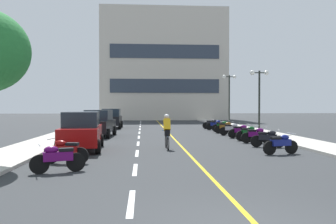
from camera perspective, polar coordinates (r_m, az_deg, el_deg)
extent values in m
plane|color=#2D3033|center=(26.82, -0.36, -3.48)|extent=(140.00, 140.00, 0.00)
cube|color=#B7B2A8|center=(30.25, -14.51, -2.89)|extent=(2.40, 72.00, 0.12)
cube|color=#B7B2A8|center=(31.07, 12.65, -2.78)|extent=(2.40, 72.00, 0.12)
cube|color=silver|center=(7.97, -5.95, -14.30)|extent=(0.14, 2.20, 0.01)
cube|color=silver|center=(11.87, -5.32, -9.20)|extent=(0.14, 2.20, 0.01)
cube|color=silver|center=(15.82, -5.02, -6.63)|extent=(0.14, 2.20, 0.01)
cube|color=silver|center=(19.80, -4.83, -5.09)|extent=(0.14, 2.20, 0.01)
cube|color=silver|center=(23.78, -4.71, -4.06)|extent=(0.14, 2.20, 0.01)
cube|color=silver|center=(27.76, -4.63, -3.33)|extent=(0.14, 2.20, 0.01)
cube|color=silver|center=(31.75, -4.56, -2.78)|extent=(0.14, 2.20, 0.01)
cube|color=silver|center=(35.74, -4.51, -2.36)|extent=(0.14, 2.20, 0.01)
cube|color=silver|center=(39.74, -4.47, -2.02)|extent=(0.14, 2.20, 0.01)
cube|color=silver|center=(43.73, -4.44, -1.74)|extent=(0.14, 2.20, 0.01)
cube|color=silver|center=(47.73, -4.41, -1.51)|extent=(0.14, 2.20, 0.01)
cube|color=silver|center=(51.72, -4.39, -1.31)|extent=(0.14, 2.20, 0.01)
cube|color=gold|center=(29.82, -0.26, -3.02)|extent=(0.12, 66.00, 0.01)
cube|color=beige|center=(55.81, -0.80, 7.35)|extent=(18.69, 9.39, 16.51)
cube|color=#2D3847|center=(50.81, -0.49, 4.23)|extent=(15.70, 0.10, 1.98)
cube|color=#2D3847|center=(51.33, -0.49, 9.76)|extent=(15.70, 0.10, 1.98)
cylinder|color=black|center=(27.50, 14.50, 1.66)|extent=(0.14, 0.14, 4.62)
cylinder|color=black|center=(27.61, 14.52, 6.15)|extent=(1.10, 0.08, 0.08)
sphere|color=white|center=(27.44, 13.43, 6.19)|extent=(0.36, 0.36, 0.36)
sphere|color=white|center=(27.79, 15.60, 6.11)|extent=(0.36, 0.36, 0.36)
cylinder|color=black|center=(36.84, 9.85, 1.89)|extent=(0.14, 0.14, 5.11)
cylinder|color=black|center=(36.96, 9.86, 5.63)|extent=(1.10, 0.08, 0.08)
sphere|color=white|center=(36.83, 9.03, 5.64)|extent=(0.36, 0.36, 0.36)
sphere|color=white|center=(37.09, 10.69, 5.61)|extent=(0.36, 0.36, 0.36)
cylinder|color=black|center=(18.73, -15.93, -4.49)|extent=(0.26, 0.65, 0.64)
cylinder|color=black|center=(18.57, -10.71, -4.52)|extent=(0.26, 0.65, 0.64)
cylinder|color=black|center=(15.98, -17.33, -5.45)|extent=(0.26, 0.65, 0.64)
cylinder|color=black|center=(15.79, -11.20, -5.50)|extent=(0.26, 0.65, 0.64)
cube|color=maroon|center=(17.21, -13.78, -3.63)|extent=(1.98, 4.30, 0.80)
cube|color=#1E2833|center=(17.17, -13.79, -1.14)|extent=(1.70, 2.30, 0.70)
cylinder|color=black|center=(26.11, -12.33, -2.93)|extent=(0.26, 0.65, 0.64)
cylinder|color=black|center=(25.81, -8.64, -2.96)|extent=(0.26, 0.65, 0.64)
cylinder|color=black|center=(23.39, -13.77, -3.39)|extent=(0.26, 0.65, 0.64)
cylinder|color=black|center=(23.05, -9.65, -3.44)|extent=(0.26, 0.65, 0.64)
cube|color=black|center=(24.55, -11.08, -2.24)|extent=(1.98, 4.30, 0.80)
cube|color=#1E2833|center=(24.52, -11.08, -0.49)|extent=(1.70, 2.30, 0.70)
cylinder|color=black|center=(34.99, -10.29, -1.92)|extent=(0.22, 0.64, 0.64)
cylinder|color=black|center=(34.86, -7.51, -1.93)|extent=(0.22, 0.64, 0.64)
cylinder|color=black|center=(32.22, -10.82, -2.18)|extent=(0.22, 0.64, 0.64)
cylinder|color=black|center=(32.06, -7.80, -2.18)|extent=(0.22, 0.64, 0.64)
cube|color=black|center=(33.50, -9.10, -1.36)|extent=(1.71, 4.20, 0.80)
cube|color=#1E2833|center=(33.48, -9.11, -0.08)|extent=(1.56, 2.20, 0.70)
cylinder|color=black|center=(11.68, -20.03, -7.95)|extent=(0.60, 0.29, 0.60)
cylinder|color=black|center=(11.79, -14.64, -7.83)|extent=(0.60, 0.29, 0.60)
cube|color=#590C59|center=(11.69, -17.33, -6.83)|extent=(0.94, 0.56, 0.28)
ellipsoid|color=#590C59|center=(11.64, -18.32, -5.78)|extent=(0.49, 0.37, 0.22)
cube|color=black|center=(11.69, -16.11, -5.84)|extent=(0.49, 0.37, 0.10)
cylinder|color=silver|center=(11.60, -20.05, -5.02)|extent=(0.23, 0.58, 0.03)
cylinder|color=black|center=(13.66, -18.32, -6.64)|extent=(0.61, 0.20, 0.60)
cylinder|color=black|center=(13.26, -13.92, -6.85)|extent=(0.61, 0.20, 0.60)
cube|color=maroon|center=(13.42, -16.16, -5.81)|extent=(0.93, 0.42, 0.28)
ellipsoid|color=maroon|center=(13.47, -16.96, -4.85)|extent=(0.47, 0.31, 0.22)
cube|color=black|center=(13.31, -15.16, -5.00)|extent=(0.47, 0.31, 0.10)
cylinder|color=silver|center=(13.59, -18.33, -4.13)|extent=(0.13, 0.60, 0.03)
cylinder|color=black|center=(16.40, 19.27, -5.37)|extent=(0.61, 0.24, 0.60)
cylinder|color=black|center=(15.76, 16.05, -5.60)|extent=(0.61, 0.24, 0.60)
cube|color=navy|center=(16.05, 17.70, -4.70)|extent=(0.94, 0.48, 0.28)
ellipsoid|color=navy|center=(16.15, 18.28, -3.89)|extent=(0.48, 0.34, 0.22)
cube|color=black|center=(15.89, 16.96, -4.03)|extent=(0.48, 0.34, 0.10)
cylinder|color=silver|center=(16.34, 19.28, -3.28)|extent=(0.17, 0.59, 0.03)
cylinder|color=black|center=(18.65, 17.44, -4.59)|extent=(0.61, 0.24, 0.60)
cylinder|color=black|center=(18.54, 14.06, -4.61)|extent=(0.61, 0.24, 0.60)
cube|color=black|center=(18.56, 15.76, -3.92)|extent=(0.94, 0.49, 0.28)
ellipsoid|color=black|center=(18.57, 16.38, -3.24)|extent=(0.49, 0.34, 0.22)
cube|color=black|center=(18.52, 14.99, -3.31)|extent=(0.49, 0.34, 0.10)
cylinder|color=silver|center=(18.60, 17.45, -2.75)|extent=(0.18, 0.59, 0.03)
cylinder|color=black|center=(20.57, 15.53, -4.06)|extent=(0.61, 0.16, 0.60)
cylinder|color=black|center=(20.33, 12.52, -4.10)|extent=(0.61, 0.16, 0.60)
cube|color=#590C59|center=(20.42, 14.04, -3.47)|extent=(0.92, 0.37, 0.28)
ellipsoid|color=#590C59|center=(20.45, 14.59, -2.85)|extent=(0.46, 0.28, 0.22)
cube|color=black|center=(20.35, 13.35, -2.92)|extent=(0.46, 0.28, 0.10)
cylinder|color=silver|center=(20.52, 15.54, -2.39)|extent=(0.09, 0.60, 0.03)
cylinder|color=black|center=(22.19, 14.07, -3.68)|extent=(0.61, 0.24, 0.60)
cylinder|color=black|center=(21.63, 11.58, -3.79)|extent=(0.61, 0.24, 0.60)
cube|color=#0C4C19|center=(21.89, 12.84, -3.16)|extent=(0.94, 0.48, 0.28)
ellipsoid|color=#0C4C19|center=(21.97, 13.30, -2.57)|extent=(0.48, 0.34, 0.22)
cube|color=black|center=(21.75, 12.28, -2.66)|extent=(0.48, 0.34, 0.10)
cylinder|color=silver|center=(22.15, 14.07, -2.14)|extent=(0.17, 0.59, 0.03)
cylinder|color=black|center=(23.60, 12.88, -3.40)|extent=(0.61, 0.16, 0.60)
cylinder|color=black|center=(23.19, 10.37, -3.47)|extent=(0.61, 0.16, 0.60)
cube|color=#590C59|center=(23.37, 11.64, -2.89)|extent=(0.92, 0.37, 0.28)
ellipsoid|color=#590C59|center=(23.43, 12.09, -2.35)|extent=(0.46, 0.28, 0.22)
cube|color=black|center=(23.27, 11.06, -2.42)|extent=(0.46, 0.28, 0.10)
cylinder|color=silver|center=(23.56, 12.88, -1.94)|extent=(0.09, 0.60, 0.03)
cylinder|color=black|center=(25.31, 11.46, -3.09)|extent=(0.61, 0.24, 0.60)
cylinder|color=black|center=(25.29, 8.97, -3.09)|extent=(0.61, 0.24, 0.60)
cube|color=#B2B2B7|center=(25.28, 10.22, -2.60)|extent=(0.94, 0.48, 0.28)
ellipsoid|color=#B2B2B7|center=(25.27, 10.67, -2.10)|extent=(0.48, 0.34, 0.22)
cube|color=black|center=(25.26, 9.65, -2.14)|extent=(0.48, 0.34, 0.10)
cylinder|color=silver|center=(25.27, 11.47, -1.74)|extent=(0.17, 0.59, 0.03)
cylinder|color=black|center=(27.32, 10.39, -2.79)|extent=(0.61, 0.17, 0.60)
cylinder|color=black|center=(27.19, 8.09, -2.80)|extent=(0.61, 0.17, 0.60)
cube|color=brown|center=(27.24, 9.24, -2.33)|extent=(0.93, 0.38, 0.28)
ellipsoid|color=brown|center=(27.25, 9.66, -1.87)|extent=(0.46, 0.29, 0.22)
cube|color=black|center=(27.20, 8.72, -1.91)|extent=(0.46, 0.29, 0.10)
cylinder|color=silver|center=(27.29, 10.39, -1.53)|extent=(0.10, 0.60, 0.03)
cylinder|color=black|center=(28.99, 9.83, -2.57)|extent=(0.61, 0.15, 0.60)
cylinder|color=black|center=(28.83, 7.67, -2.58)|extent=(0.61, 0.15, 0.60)
cube|color=#0C4C19|center=(28.89, 8.75, -2.14)|extent=(0.92, 0.36, 0.28)
ellipsoid|color=#0C4C19|center=(28.91, 9.14, -1.70)|extent=(0.46, 0.28, 0.22)
cube|color=black|center=(28.85, 8.26, -1.75)|extent=(0.46, 0.28, 0.10)
cylinder|color=silver|center=(28.95, 9.83, -1.38)|extent=(0.08, 0.60, 0.03)
cylinder|color=black|center=(30.82, 8.71, -2.35)|extent=(0.61, 0.19, 0.60)
cylinder|color=black|center=(30.75, 6.67, -2.35)|extent=(0.61, 0.19, 0.60)
cube|color=navy|center=(30.77, 7.69, -1.94)|extent=(0.93, 0.41, 0.28)
ellipsoid|color=navy|center=(30.77, 8.06, -1.54)|extent=(0.47, 0.30, 0.22)
cube|color=black|center=(30.75, 7.23, -1.57)|extent=(0.47, 0.30, 0.10)
cylinder|color=silver|center=(30.79, 8.71, -1.24)|extent=(0.12, 0.60, 0.03)
cylinder|color=black|center=(32.21, 8.06, -2.21)|extent=(0.61, 0.24, 0.60)
cylinder|color=black|center=(32.26, 6.11, -2.20)|extent=(0.61, 0.24, 0.60)
cube|color=black|center=(32.22, 7.08, -1.81)|extent=(0.94, 0.49, 0.28)
ellipsoid|color=black|center=(32.20, 7.44, -1.42)|extent=(0.48, 0.34, 0.22)
cube|color=black|center=(32.22, 6.64, -1.45)|extent=(0.48, 0.34, 0.10)
cylinder|color=silver|center=(32.18, 8.06, -1.14)|extent=(0.17, 0.59, 0.03)
torus|color=black|center=(17.72, -0.33, -4.71)|extent=(0.06, 0.72, 0.72)
torus|color=black|center=(16.68, 0.02, -5.06)|extent=(0.06, 0.72, 0.72)
cylinder|color=blue|center=(17.14, -0.15, -3.89)|extent=(0.07, 0.95, 0.04)
cube|color=black|center=(16.98, -0.10, -3.19)|extent=(0.11, 0.20, 0.06)
cylinder|color=blue|center=(17.57, -0.30, -2.95)|extent=(0.42, 0.04, 0.03)
cube|color=black|center=(17.03, -0.12, -3.42)|extent=(0.25, 0.37, 0.28)
cube|color=yellow|center=(17.16, -0.17, -2.05)|extent=(0.33, 0.46, 0.61)
sphere|color=beige|center=(17.27, -0.21, -0.86)|extent=(0.20, 0.20, 0.20)
ellipsoid|color=white|center=(17.27, -0.21, -0.63)|extent=(0.24, 0.26, 0.16)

